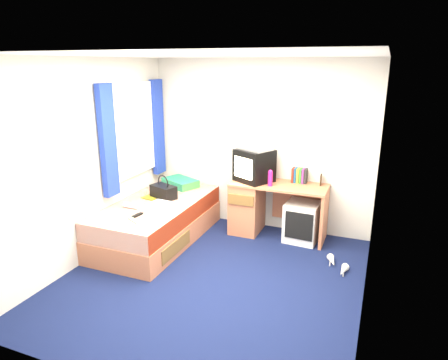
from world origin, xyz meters
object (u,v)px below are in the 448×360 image
at_px(pillow, 180,183).
at_px(vcr, 255,147).
at_px(picture_frame, 321,180).
at_px(handbag, 163,191).
at_px(bed, 158,221).
at_px(aerosol_can, 269,176).
at_px(desk, 259,205).
at_px(white_heels, 338,266).
at_px(pink_water_bottle, 270,179).
at_px(towel, 162,207).
at_px(colour_swatch_fan, 134,220).
at_px(remote_control, 137,215).
at_px(storage_cube, 302,222).
at_px(magazine, 153,196).
at_px(water_bottle, 131,206).
at_px(crt_tv, 254,165).

distance_m(pillow, vcr, 1.32).
distance_m(picture_frame, handbag, 2.14).
height_order(bed, aerosol_can, aerosol_can).
bearing_deg(desk, vcr, 177.46).
bearing_deg(white_heels, vcr, 151.49).
xyz_separation_m(pillow, pink_water_bottle, (1.43, -0.13, 0.25)).
xyz_separation_m(towel, colour_swatch_fan, (-0.14, -0.40, -0.04)).
bearing_deg(remote_control, storage_cube, 42.56).
height_order(magazine, colour_swatch_fan, magazine).
bearing_deg(magazine, bed, -48.19).
height_order(desk, magazine, desk).
relative_size(vcr, water_bottle, 2.15).
height_order(pink_water_bottle, towel, pink_water_bottle).
distance_m(bed, magazine, 0.37).
bearing_deg(towel, desk, 46.87).
bearing_deg(white_heels, remote_control, -165.77).
distance_m(desk, pink_water_bottle, 0.50).
height_order(pillow, colour_swatch_fan, pillow).
bearing_deg(water_bottle, handbag, 70.43).
height_order(bed, water_bottle, water_bottle).
distance_m(magazine, remote_control, 0.72).
bearing_deg(remote_control, magazine, 114.11).
distance_m(picture_frame, aerosol_can, 0.70).
relative_size(picture_frame, aerosol_can, 0.75).
distance_m(vcr, towel, 1.50).
height_order(pillow, water_bottle, pillow).
height_order(pillow, crt_tv, crt_tv).
relative_size(vcr, aerosol_can, 2.31).
height_order(pillow, white_heels, pillow).
relative_size(crt_tv, magazine, 2.09).
bearing_deg(crt_tv, bed, -118.08).
height_order(pillow, magazine, pillow).
distance_m(bed, desk, 1.43).
distance_m(pink_water_bottle, colour_swatch_fan, 1.85).
bearing_deg(colour_swatch_fan, magazine, 106.87).
bearing_deg(handbag, water_bottle, -88.82).
distance_m(crt_tv, water_bottle, 1.73).
bearing_deg(remote_control, white_heels, 22.14).
xyz_separation_m(aerosol_can, water_bottle, (-1.50, -1.10, -0.27)).
relative_size(colour_swatch_fan, white_heels, 0.52).
height_order(water_bottle, colour_swatch_fan, water_bottle).
bearing_deg(picture_frame, pillow, 178.26).
bearing_deg(aerosol_can, water_bottle, -143.85).
xyz_separation_m(pillow, picture_frame, (2.04, 0.18, 0.22)).
relative_size(storage_cube, water_bottle, 2.69).
height_order(handbag, colour_swatch_fan, handbag).
xyz_separation_m(magazine, white_heels, (2.54, -0.10, -0.51)).
height_order(pink_water_bottle, magazine, pink_water_bottle).
height_order(storage_cube, handbag, handbag).
relative_size(bed, colour_swatch_fan, 9.09).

